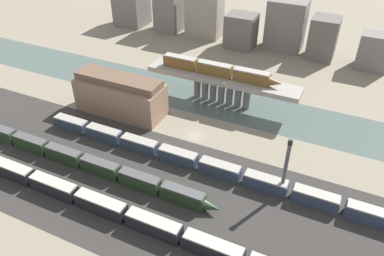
% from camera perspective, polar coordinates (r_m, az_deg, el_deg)
% --- Properties ---
extents(ground_plane, '(400.00, 400.00, 0.00)m').
position_cam_1_polar(ground_plane, '(108.61, 0.33, -1.25)').
color(ground_plane, gray).
extents(railbed_yard, '(280.00, 42.00, 0.01)m').
position_cam_1_polar(railbed_yard, '(92.54, -6.03, -9.25)').
color(railbed_yard, '#33302D').
rests_on(railbed_yard, ground).
extents(river_water, '(320.00, 20.19, 0.01)m').
position_cam_1_polar(river_water, '(124.81, 4.42, 3.95)').
color(river_water, '#4C5B56').
rests_on(river_water, ground).
extents(bridge, '(50.30, 8.15, 9.60)m').
position_cam_1_polar(bridge, '(121.16, 4.58, 6.94)').
color(bridge, gray).
rests_on(bridge, ground).
extents(train_on_bridge, '(39.58, 3.01, 3.94)m').
position_cam_1_polar(train_on_bridge, '(119.67, 4.08, 8.82)').
color(train_on_bridge, brown).
rests_on(train_on_bridge, bridge).
extents(train_yard_near, '(85.38, 3.10, 3.86)m').
position_cam_1_polar(train_yard_near, '(84.38, -9.02, -13.31)').
color(train_yard_near, black).
rests_on(train_yard_near, ground).
extents(train_yard_mid, '(72.82, 2.82, 3.96)m').
position_cam_1_polar(train_yard_mid, '(100.17, -15.87, -5.08)').
color(train_yard_mid, '#23381E').
rests_on(train_yard_mid, ground).
extents(train_yard_far, '(97.09, 3.16, 3.65)m').
position_cam_1_polar(train_yard_far, '(96.11, 1.80, -5.56)').
color(train_yard_far, '#2D384C').
rests_on(train_yard_far, ground).
extents(warehouse_building, '(28.11, 10.59, 12.39)m').
position_cam_1_polar(warehouse_building, '(118.84, -10.87, 4.95)').
color(warehouse_building, '#937056').
rests_on(warehouse_building, ground).
extents(signal_tower, '(1.00, 0.89, 16.00)m').
position_cam_1_polar(signal_tower, '(88.18, 14.05, -6.01)').
color(signal_tower, '#4C4C51').
rests_on(signal_tower, ground).
extents(city_block_far_left, '(14.03, 13.41, 16.88)m').
position_cam_1_polar(city_block_far_left, '(191.77, -9.19, 17.77)').
color(city_block_far_left, slate).
rests_on(city_block_far_left, ground).
extents(city_block_left, '(11.10, 14.60, 20.21)m').
position_cam_1_polar(city_block_left, '(182.54, -3.28, 17.80)').
color(city_block_left, slate).
rests_on(city_block_left, ground).
extents(city_block_center, '(15.52, 9.50, 23.30)m').
position_cam_1_polar(city_block_center, '(174.30, 1.93, 17.52)').
color(city_block_center, gray).
rests_on(city_block_center, ground).
extents(city_block_right, '(12.21, 10.65, 14.00)m').
position_cam_1_polar(city_block_right, '(164.77, 7.47, 14.47)').
color(city_block_right, '#605B56').
rests_on(city_block_right, ground).
extents(city_block_far_right, '(15.38, 11.37, 20.35)m').
position_cam_1_polar(city_block_far_right, '(165.89, 14.15, 15.04)').
color(city_block_far_right, slate).
rests_on(city_block_far_right, ground).
extents(city_block_tall, '(10.48, 11.12, 16.52)m').
position_cam_1_polar(city_block_tall, '(161.20, 19.35, 12.81)').
color(city_block_tall, '#605B56').
rests_on(city_block_tall, ground).
extents(city_block_low, '(11.41, 9.04, 13.65)m').
position_cam_1_polar(city_block_low, '(159.53, 25.97, 10.43)').
color(city_block_low, slate).
rests_on(city_block_low, ground).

